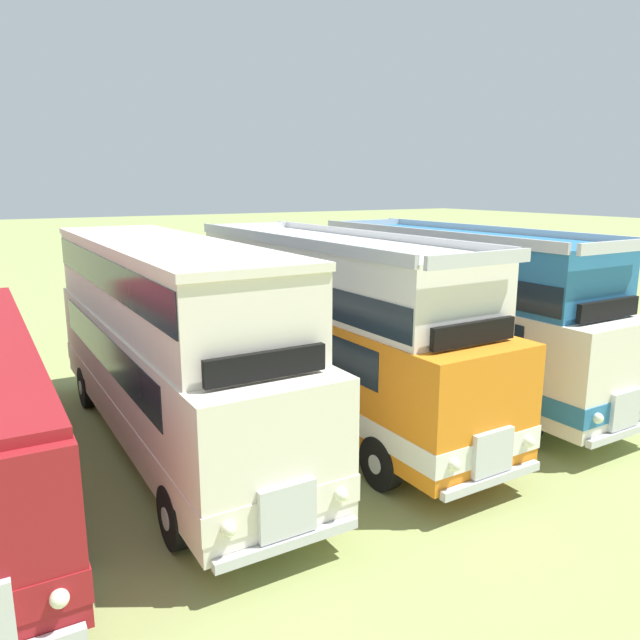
{
  "coord_description": "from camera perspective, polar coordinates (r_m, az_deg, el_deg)",
  "views": [
    {
      "loc": [
        0.35,
        -12.37,
        5.63
      ],
      "look_at": [
        8.01,
        0.75,
        2.25
      ],
      "focal_mm": 34.37,
      "sensor_mm": 36.0,
      "label": 1
    }
  ],
  "objects": [
    {
      "name": "bus_fifth_in_row",
      "position": [
        13.45,
        -14.14,
        -1.43
      ],
      "size": [
        2.67,
        10.93,
        4.49
      ],
      "color": "silver",
      "rests_on": "ground"
    },
    {
      "name": "bus_seventh_in_row",
      "position": [
        16.91,
        12.53,
        1.07
      ],
      "size": [
        2.72,
        9.95,
        4.52
      ],
      "color": "silver",
      "rests_on": "ground"
    },
    {
      "name": "bus_sixth_in_row",
      "position": [
        14.73,
        0.87,
        -0.29
      ],
      "size": [
        2.74,
        10.53,
        4.52
      ],
      "color": "orange",
      "rests_on": "ground"
    }
  ]
}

